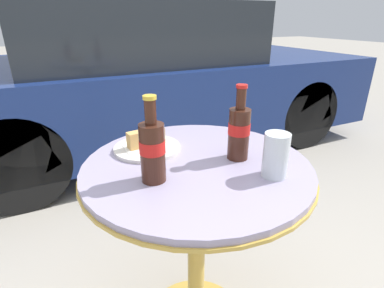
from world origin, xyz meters
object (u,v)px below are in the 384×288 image
object	(u,v)px
drinking_glass	(275,157)
cola_bottle_right	(239,131)
cola_bottle_left	(152,149)
parked_car	(150,79)
bistro_table	(197,212)
lunch_plate_near	(147,145)

from	to	relation	value
drinking_glass	cola_bottle_right	bearing A→B (deg)	100.82
cola_bottle_left	drinking_glass	xyz separation A→B (m)	(0.32, -0.12, -0.04)
parked_car	bistro_table	bearing A→B (deg)	-104.15
cola_bottle_left	lunch_plate_near	xyz separation A→B (m)	(0.05, 0.21, -0.08)
bistro_table	lunch_plate_near	size ratio (longest dim) A/B	3.32
cola_bottle_left	cola_bottle_right	size ratio (longest dim) A/B	1.01
drinking_glass	parked_car	bearing A→B (deg)	80.84
cola_bottle_left	lunch_plate_near	distance (m)	0.23
cola_bottle_right	parked_car	world-z (taller)	parked_car
drinking_glass	parked_car	world-z (taller)	parked_car
cola_bottle_left	drinking_glass	size ratio (longest dim) A/B	1.86
cola_bottle_left	cola_bottle_right	world-z (taller)	cola_bottle_left
cola_bottle_right	drinking_glass	distance (m)	0.15
bistro_table	parked_car	size ratio (longest dim) A/B	0.19
bistro_table	drinking_glass	distance (m)	0.34
bistro_table	lunch_plate_near	bearing A→B (deg)	123.56
drinking_glass	lunch_plate_near	size ratio (longest dim) A/B	0.57
bistro_table	cola_bottle_right	distance (m)	0.31
cola_bottle_right	parked_car	bearing A→B (deg)	79.50
cola_bottle_left	drinking_glass	world-z (taller)	cola_bottle_left
bistro_table	parked_car	xyz separation A→B (m)	(0.53, 2.08, 0.04)
cola_bottle_left	bistro_table	bearing A→B (deg)	16.06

